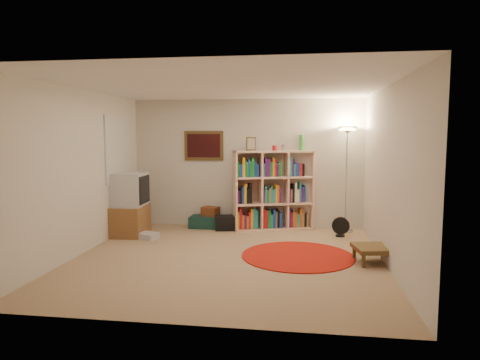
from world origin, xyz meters
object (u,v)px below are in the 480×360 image
object	(u,v)px
bookshelf	(272,191)
side_table	(374,249)
tv_stand	(130,205)
floor_lamp	(347,145)
floor_fan	(341,227)
suitcase	(208,222)

from	to	relation	value
bookshelf	side_table	xyz separation A→B (m)	(1.58, -2.03, -0.53)
tv_stand	side_table	distance (m)	4.27
floor_lamp	floor_fan	distance (m)	1.52
suitcase	side_table	world-z (taller)	side_table
floor_lamp	floor_fan	world-z (taller)	floor_lamp
tv_stand	floor_fan	bearing A→B (deg)	2.94
floor_lamp	floor_fan	bearing A→B (deg)	-105.50
floor_fan	suitcase	size ratio (longest dim) A/B	0.52
tv_stand	side_table	world-z (taller)	tv_stand
floor_lamp	bookshelf	bearing A→B (deg)	177.90
bookshelf	tv_stand	size ratio (longest dim) A/B	1.61
bookshelf	floor_lamp	bearing A→B (deg)	-19.29
suitcase	side_table	size ratio (longest dim) A/B	1.12
bookshelf	suitcase	distance (m)	1.40
tv_stand	suitcase	distance (m)	1.55
floor_lamp	tv_stand	xyz separation A→B (m)	(-3.89, -0.80, -1.09)
bookshelf	side_table	size ratio (longest dim) A/B	2.96
bookshelf	tv_stand	bearing A→B (deg)	-178.42
floor_fan	tv_stand	size ratio (longest dim) A/B	0.31
suitcase	floor_fan	bearing A→B (deg)	-8.83
bookshelf	suitcase	bearing A→B (deg)	164.72
tv_stand	suitcase	size ratio (longest dim) A/B	1.64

